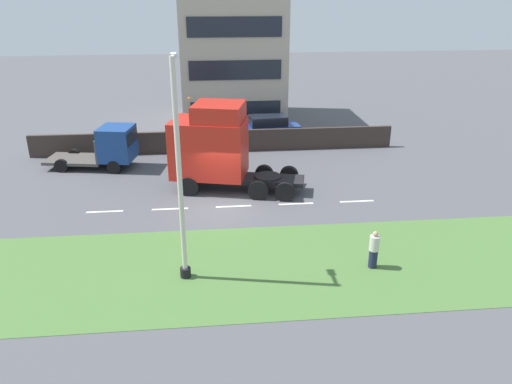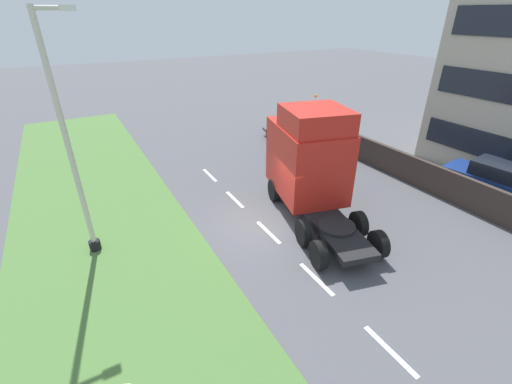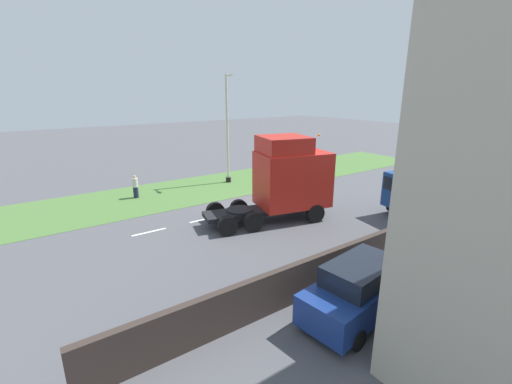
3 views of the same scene
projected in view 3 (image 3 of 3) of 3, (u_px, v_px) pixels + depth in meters
name	position (u px, v px, depth m)	size (l,w,h in m)	color
ground_plane	(259.00, 207.00, 21.80)	(120.00, 120.00, 0.00)	#515156
grass_verge	(214.00, 186.00, 26.50)	(7.00, 44.00, 0.01)	#4C7538
lane_markings	(250.00, 209.00, 21.41)	(0.16, 14.60, 0.00)	white
boundary_wall	(383.00, 247.00, 14.54)	(0.25, 24.00, 1.46)	#382D28
lorry_cab	(288.00, 178.00, 19.22)	(4.17, 7.35, 4.87)	black
flatbed_truck	(413.00, 193.00, 19.86)	(3.01, 5.68, 2.59)	navy
parked_car	(361.00, 289.00, 11.07)	(2.33, 4.80, 1.93)	navy
lamp_post	(228.00, 135.00, 26.54)	(1.32, 0.41, 8.29)	black
pedestrian	(135.00, 187.00, 23.38)	(0.39, 0.39, 1.60)	#1E233D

